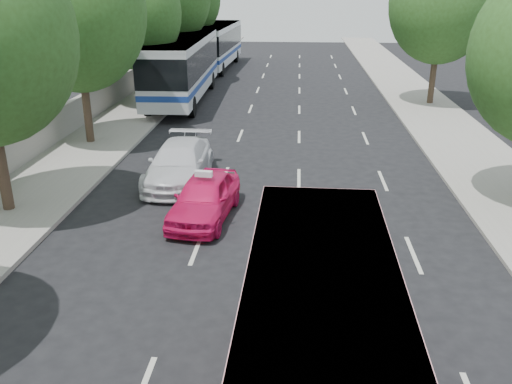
# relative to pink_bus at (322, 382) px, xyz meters

# --- Properties ---
(ground) EXTENTS (120.00, 120.00, 0.00)m
(ground) POSITION_rel_pink_bus_xyz_m (-1.30, 3.56, -1.87)
(ground) COLOR black
(ground) RESTS_ON ground
(sidewalk_left) EXTENTS (4.00, 90.00, 0.15)m
(sidewalk_left) POSITION_rel_pink_bus_xyz_m (-9.80, 23.56, -1.79)
(sidewalk_left) COLOR #9E998E
(sidewalk_left) RESTS_ON ground
(sidewalk_right) EXTENTS (4.00, 90.00, 0.12)m
(sidewalk_right) POSITION_rel_pink_bus_xyz_m (7.20, 23.56, -1.81)
(sidewalk_right) COLOR #9E998E
(sidewalk_right) RESTS_ON ground
(low_wall) EXTENTS (0.30, 90.00, 1.50)m
(low_wall) POSITION_rel_pink_bus_xyz_m (-11.60, 23.56, -0.97)
(low_wall) COLOR #9E998E
(low_wall) RESTS_ON sidewalk_left
(tree_left_c) EXTENTS (6.00, 6.00, 9.35)m
(tree_left_c) POSITION_rel_pink_bus_xyz_m (-9.92, 17.51, 4.26)
(tree_left_c) COLOR #38281E
(tree_left_c) RESTS_ON ground
(tree_left_d) EXTENTS (5.52, 5.52, 8.60)m
(tree_left_d) POSITION_rel_pink_bus_xyz_m (-9.82, 25.51, 3.76)
(tree_left_d) COLOR #38281E
(tree_left_d) RESTS_ON ground
(pink_bus) EXTENTS (2.52, 9.45, 3.00)m
(pink_bus) POSITION_rel_pink_bus_xyz_m (0.00, 0.00, 0.00)
(pink_bus) COLOR pink
(pink_bus) RESTS_ON ground
(pink_taxi) EXTENTS (2.11, 4.31, 1.41)m
(pink_taxi) POSITION_rel_pink_bus_xyz_m (-3.30, 9.62, -1.16)
(pink_taxi) COLOR #E01359
(pink_taxi) RESTS_ON ground
(white_pickup) EXTENTS (2.08, 5.05, 1.46)m
(white_pickup) POSITION_rel_pink_bus_xyz_m (-4.82, 12.91, -1.14)
(white_pickup) COLOR silver
(white_pickup) RESTS_ON ground
(tour_coach_front) EXTENTS (3.14, 12.94, 3.85)m
(tour_coach_front) POSITION_rel_pink_bus_xyz_m (-7.60, 27.62, 0.45)
(tour_coach_front) COLOR silver
(tour_coach_front) RESTS_ON ground
(tour_coach_rear) EXTENTS (3.03, 12.21, 3.63)m
(tour_coach_rear) POSITION_rel_pink_bus_xyz_m (-7.49, 41.37, 0.31)
(tour_coach_rear) COLOR white
(tour_coach_rear) RESTS_ON ground
(taxi_roof_sign) EXTENTS (0.57, 0.24, 0.18)m
(taxi_roof_sign) POSITION_rel_pink_bus_xyz_m (-3.30, 9.62, -0.37)
(taxi_roof_sign) COLOR silver
(taxi_roof_sign) RESTS_ON pink_taxi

